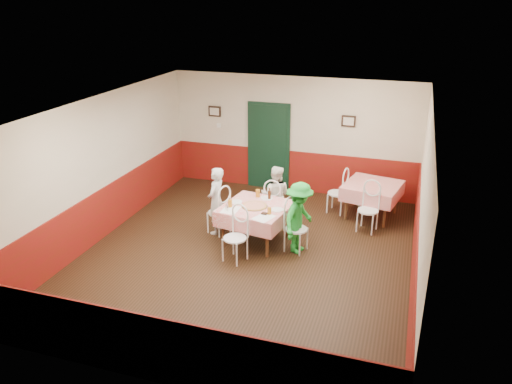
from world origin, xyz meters
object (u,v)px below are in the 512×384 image
(second_table, at_px, (371,200))
(glass_c, at_px, (258,193))
(main_table, at_px, (256,224))
(chair_second_a, at_px, (337,193))
(chair_right, at_px, (296,229))
(diner_right, at_px, (299,218))
(glass_a, at_px, (230,203))
(glass_b, at_px, (269,211))
(chair_second_b, at_px, (368,211))
(pizza, at_px, (254,206))
(beer_bottle, at_px, (269,194))
(wallet, at_px, (264,214))
(diner_left, at_px, (216,201))
(chair_far, at_px, (274,205))
(chair_near, at_px, (235,238))
(diner_far, at_px, (275,196))
(chair_left, at_px, (219,212))

(second_table, distance_m, glass_c, 2.63)
(second_table, bearing_deg, main_table, -137.06)
(second_table, xyz_separation_m, chair_second_a, (-0.75, 0.00, 0.08))
(chair_right, bearing_deg, diner_right, -85.82)
(glass_a, distance_m, glass_b, 0.82)
(chair_second_b, relative_size, pizza, 1.90)
(glass_b, distance_m, beer_bottle, 0.72)
(wallet, bearing_deg, diner_right, 24.50)
(second_table, relative_size, chair_right, 1.24)
(diner_left, bearing_deg, pizza, 80.57)
(main_table, relative_size, diner_left, 0.88)
(glass_a, xyz_separation_m, wallet, (0.73, -0.12, -0.06))
(chair_right, distance_m, diner_left, 1.77)
(main_table, height_order, wallet, wallet)
(main_table, bearing_deg, chair_far, 80.90)
(glass_b, height_order, wallet, glass_b)
(chair_near, xyz_separation_m, diner_far, (0.28, 1.73, 0.20))
(chair_near, height_order, glass_c, glass_c)
(wallet, height_order, diner_far, diner_far)
(beer_bottle, bearing_deg, chair_second_a, 52.78)
(chair_left, distance_m, diner_far, 1.25)
(second_table, bearing_deg, chair_second_a, 180.00)
(chair_near, xyz_separation_m, glass_a, (-0.33, 0.64, 0.38))
(glass_c, bearing_deg, glass_a, -118.93)
(glass_b, xyz_separation_m, wallet, (-0.09, -0.02, -0.06))
(glass_b, bearing_deg, chair_second_a, 66.89)
(chair_second_b, xyz_separation_m, diner_far, (-1.89, -0.26, 0.20))
(main_table, bearing_deg, chair_second_b, 29.34)
(chair_second_b, distance_m, diner_right, 1.74)
(main_table, height_order, chair_second_a, chair_second_a)
(glass_a, distance_m, diner_far, 1.25)
(second_table, distance_m, glass_a, 3.29)
(chair_far, bearing_deg, glass_a, 60.08)
(main_table, distance_m, chair_left, 0.85)
(chair_second_a, bearing_deg, main_table, -22.42)
(glass_a, xyz_separation_m, glass_c, (0.35, 0.64, 0.01))
(second_table, relative_size, chair_second_b, 1.24)
(glass_b, distance_m, wallet, 0.11)
(second_table, height_order, chair_near, chair_near)
(chair_right, xyz_separation_m, diner_right, (0.05, -0.01, 0.24))
(pizza, height_order, beer_bottle, beer_bottle)
(chair_far, xyz_separation_m, chair_near, (-0.27, -1.68, 0.00))
(beer_bottle, xyz_separation_m, diner_left, (-1.04, -0.26, -0.17))
(main_table, height_order, chair_second_b, chair_second_b)
(chair_left, height_order, pizza, chair_left)
(second_table, relative_size, chair_second_a, 1.24)
(chair_second_b, height_order, diner_right, diner_right)
(pizza, relative_size, glass_a, 3.29)
(chair_second_a, relative_size, diner_right, 0.65)
(main_table, height_order, glass_b, glass_b)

